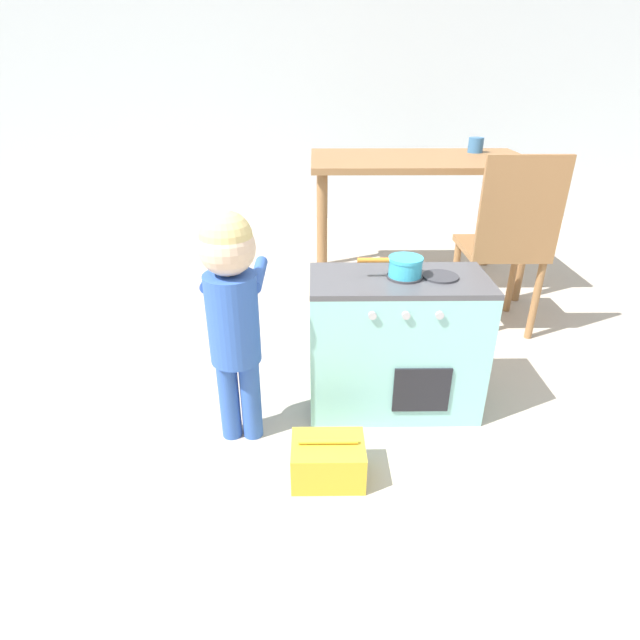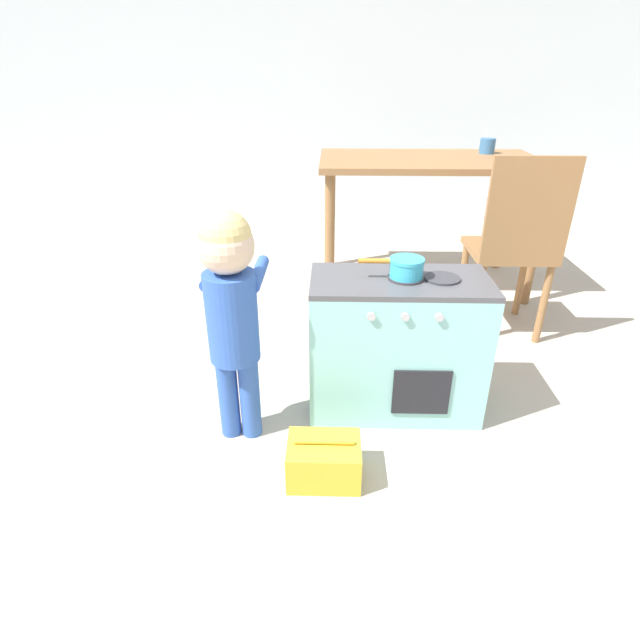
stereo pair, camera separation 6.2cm
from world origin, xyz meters
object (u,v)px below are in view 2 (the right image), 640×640
object	(u,v)px
toy_pot	(406,266)
toy_basket	(324,460)
dining_chair_near	(514,244)
cup_on_table	(487,146)
child_figure	(231,297)
dining_table	(428,176)
play_kitchen	(396,345)

from	to	relation	value
toy_pot	toy_basket	xyz separation A→B (m)	(-0.28, -0.42, -0.53)
dining_chair_near	cup_on_table	distance (m)	0.92
child_figure	cup_on_table	bearing A→B (deg)	53.18
dining_table	cup_on_table	size ratio (longest dim) A/B	14.08
play_kitchen	toy_basket	world-z (taller)	play_kitchen
toy_basket	cup_on_table	bearing A→B (deg)	63.68
play_kitchen	toy_pot	distance (m)	0.32
play_kitchen	toy_pot	world-z (taller)	toy_pot
toy_basket	cup_on_table	xyz separation A→B (m)	(0.94, 1.90, 0.74)
cup_on_table	child_figure	bearing A→B (deg)	-126.82
toy_basket	cup_on_table	world-z (taller)	cup_on_table
toy_basket	dining_chair_near	world-z (taller)	dining_chair_near
cup_on_table	dining_chair_near	bearing A→B (deg)	-93.59
child_figure	toy_basket	world-z (taller)	child_figure
cup_on_table	toy_pot	bearing A→B (deg)	-113.94
toy_pot	dining_table	distance (m)	1.34
play_kitchen	child_figure	xyz separation A→B (m)	(-0.58, -0.19, 0.28)
cup_on_table	toy_basket	bearing A→B (deg)	-116.32
toy_pot	dining_table	world-z (taller)	dining_table
play_kitchen	dining_table	distance (m)	1.40
toy_pot	child_figure	world-z (taller)	child_figure
toy_basket	dining_table	xyz separation A→B (m)	(0.57, 1.72, 0.59)
child_figure	toy_basket	distance (m)	0.62
play_kitchen	dining_chair_near	world-z (taller)	dining_chair_near
play_kitchen	toy_pot	bearing A→B (deg)	2.22
play_kitchen	toy_basket	distance (m)	0.54
toy_basket	dining_chair_near	distance (m)	1.43
child_figure	toy_basket	size ratio (longest dim) A/B	3.53
toy_pot	child_figure	bearing A→B (deg)	-162.31
child_figure	cup_on_table	world-z (taller)	cup_on_table
toy_basket	cup_on_table	size ratio (longest dim) A/B	2.68
play_kitchen	cup_on_table	world-z (taller)	cup_on_table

